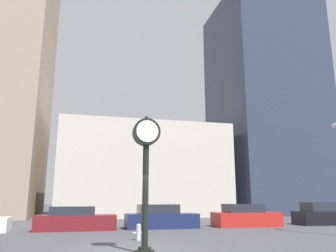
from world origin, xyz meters
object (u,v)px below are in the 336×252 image
object	(u,v)px
car_maroon	(75,220)
car_black	(323,215)
car_red	(245,217)
street_clock	(146,159)
fire_hydrant_near	(139,232)
car_navy	(161,218)

from	to	relation	value
car_maroon	car_black	xyz separation A→B (m)	(16.35, -0.01, 0.07)
car_maroon	car_red	size ratio (longest dim) A/B	1.05
street_clock	fire_hydrant_near	bearing A→B (deg)	84.24
car_black	car_red	bearing A→B (deg)	-177.38
car_red	car_black	xyz separation A→B (m)	(5.80, 0.02, 0.03)
car_maroon	car_navy	size ratio (longest dim) A/B	1.02
street_clock	car_black	world-z (taller)	street_clock
street_clock	car_navy	world-z (taller)	street_clock
car_navy	car_black	bearing A→B (deg)	-0.03
car_maroon	fire_hydrant_near	size ratio (longest dim) A/B	6.45
car_red	street_clock	bearing A→B (deg)	-131.47
fire_hydrant_near	car_red	bearing A→B (deg)	34.73
street_clock	fire_hydrant_near	distance (m)	4.43
fire_hydrant_near	car_navy	bearing A→B (deg)	68.02
car_navy	car_black	distance (m)	11.37
car_maroon	car_black	size ratio (longest dim) A/B	1.13
car_red	fire_hydrant_near	size ratio (longest dim) A/B	6.16
car_navy	fire_hydrant_near	bearing A→B (deg)	-111.65
fire_hydrant_near	car_black	bearing A→B (deg)	21.75
street_clock	fire_hydrant_near	size ratio (longest dim) A/B	6.68
car_maroon	car_black	distance (m)	16.35
car_maroon	car_black	bearing A→B (deg)	0.11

